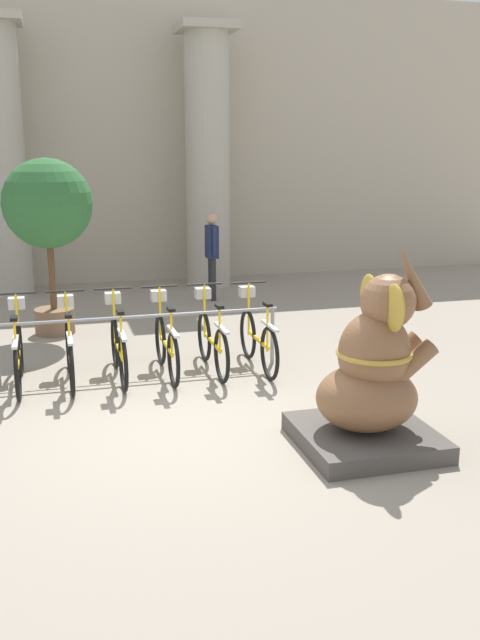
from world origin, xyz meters
The scene contains 14 objects.
ground_plane centered at (0.00, 0.00, 0.00)m, with size 60.00×60.00×0.00m, color gray.
building_facade centered at (0.00, 8.60, 3.00)m, with size 20.00×0.20×6.00m.
column_left centered at (-1.99, 7.60, 2.62)m, with size 1.12×1.12×5.16m.
column_right centered at (1.99, 7.60, 2.62)m, with size 1.12×1.12×5.16m.
bike_rack centered at (-0.18, 1.95, 0.60)m, with size 3.59×0.05×0.77m.
bicycle_0 centered at (-1.67, 1.86, 0.41)m, with size 0.48×1.66×1.07m.
bicycle_1 centered at (-1.07, 1.85, 0.41)m, with size 0.48×1.66×1.07m.
bicycle_2 centered at (-0.48, 1.87, 0.41)m, with size 0.48×1.66×1.07m.
bicycle_3 centered at (0.12, 1.86, 0.41)m, with size 0.48×1.66×1.07m.
bicycle_4 centered at (0.72, 1.86, 0.41)m, with size 0.48×1.66×1.07m.
bicycle_5 centered at (1.32, 1.81, 0.41)m, with size 0.48×1.66×1.07m.
elephant_statue centered at (1.65, -0.89, 0.66)m, with size 1.28×1.28×1.97m.
person_pedestrian centered at (1.72, 6.12, 0.98)m, with size 0.22×0.47×1.64m.
potted_tree centered at (-1.21, 4.33, 1.90)m, with size 1.34×1.34×2.67m.
Camera 1 is at (-1.27, -6.78, 2.83)m, focal length 40.00 mm.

